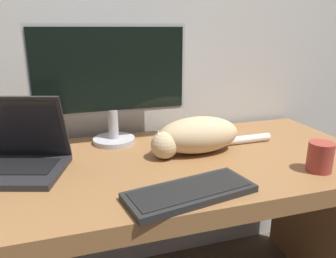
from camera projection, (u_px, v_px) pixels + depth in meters
desk at (142, 198)px, 1.17m from camera, size 1.72×0.70×0.70m
monitor at (111, 78)px, 1.26m from camera, size 0.60×0.17×0.46m
laptop at (16, 157)px, 1.06m from camera, size 0.36×0.32×0.25m
external_keyboard at (190, 192)px, 0.91m from camera, size 0.39×0.21×0.02m
cat at (196, 135)px, 1.22m from camera, size 0.52×0.17×0.14m
coffee_mug at (320, 157)px, 1.06m from camera, size 0.08×0.08×0.10m
small_toy at (212, 129)px, 1.42m from camera, size 0.06×0.06×0.06m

